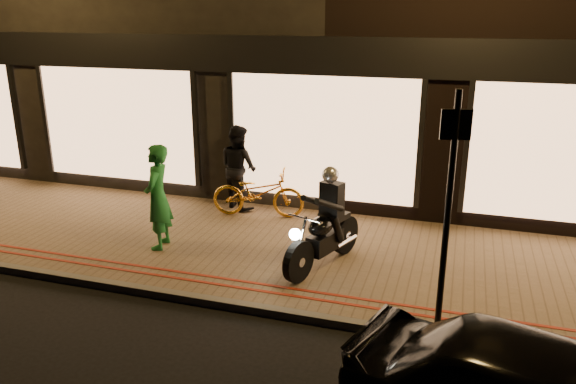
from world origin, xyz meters
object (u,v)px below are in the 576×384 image
Objects in this scene: bicycle_gold at (258,193)px; person_green at (158,197)px; motorcycle at (325,229)px; sign_post at (449,202)px.

bicycle_gold is 1.01× the size of person_green.
motorcycle is 1.05× the size of bicycle_gold.
sign_post is at bearing -16.26° from motorcycle.
person_green is (-1.06, -1.90, 0.42)m from bicycle_gold.
sign_post reaches higher than bicycle_gold.
bicycle_gold is at bearing 154.29° from motorcycle.
sign_post reaches higher than person_green.
sign_post is 4.85m from person_green.
person_green is (-4.63, 1.19, -0.79)m from sign_post.
sign_post is 1.68× the size of bicycle_gold.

